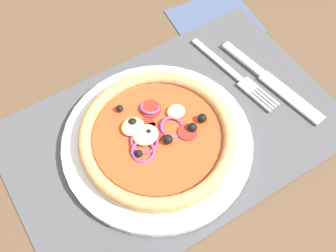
{
  "coord_description": "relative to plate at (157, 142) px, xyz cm",
  "views": [
    {
      "loc": [
        16.98,
        25.56,
        52.41
      ],
      "look_at": [
        0.93,
        0.0,
        2.51
      ],
      "focal_mm": 44.31,
      "sensor_mm": 36.0,
      "label": 1
    }
  ],
  "objects": [
    {
      "name": "fork",
      "position": [
        -16.85,
        -3.54,
        -0.34
      ],
      "size": [
        4.12,
        18.03,
        0.44
      ],
      "rotation": [
        0.0,
        0.0,
        1.72
      ],
      "color": "silver",
      "rests_on": "placemat"
    },
    {
      "name": "knife",
      "position": [
        -20.8,
        0.13,
        -0.3
      ],
      "size": [
        4.81,
        20.01,
        0.62
      ],
      "rotation": [
        0.0,
        0.0,
        1.73
      ],
      "color": "silver",
      "rests_on": "placemat"
    },
    {
      "name": "pizza",
      "position": [
        0.0,
        -0.05,
        1.65
      ],
      "size": [
        21.86,
        21.86,
        2.66
      ],
      "color": "tan",
      "rests_on": "plate"
    },
    {
      "name": "plate",
      "position": [
        0.0,
        0.0,
        0.0
      ],
      "size": [
        27.01,
        27.01,
        1.11
      ],
      "primitive_type": "cylinder",
      "color": "white",
      "rests_on": "placemat"
    },
    {
      "name": "napkin",
      "position": [
        -21.21,
        -15.63,
        -0.78
      ],
      "size": [
        15.02,
        13.79,
        0.36
      ],
      "primitive_type": "cube",
      "rotation": [
        0.0,
        0.0,
        -0.11
      ],
      "color": "#425175",
      "rests_on": "ground_plane"
    },
    {
      "name": "placemat",
      "position": [
        -3.12,
        -0.63,
        -0.76
      ],
      "size": [
        47.84,
        30.68,
        0.4
      ],
      "primitive_type": "cube",
      "color": "#4C4C51",
      "rests_on": "ground_plane"
    },
    {
      "name": "ground_plane",
      "position": [
        -3.12,
        -0.63,
        -2.16
      ],
      "size": [
        190.0,
        140.0,
        2.4
      ],
      "primitive_type": "cube",
      "color": "brown"
    }
  ]
}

